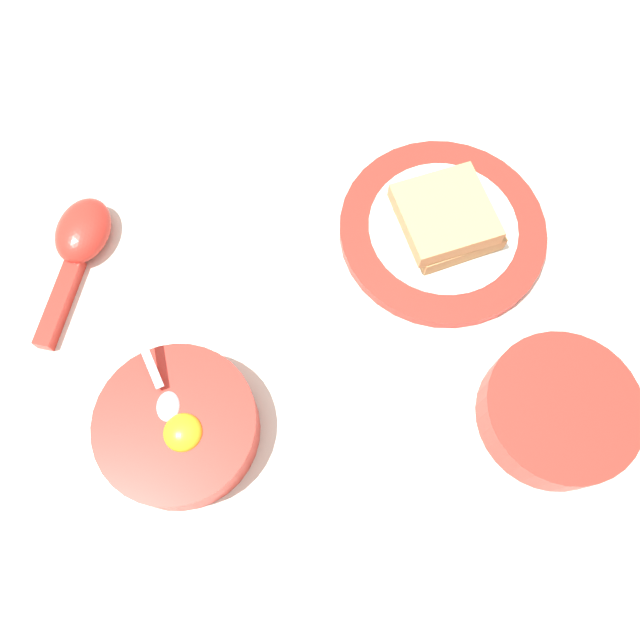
% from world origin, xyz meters
% --- Properties ---
extents(ground_plane, '(3.00, 3.00, 0.00)m').
position_xyz_m(ground_plane, '(0.00, 0.00, 0.00)').
color(ground_plane, silver).
extents(egg_bowl, '(0.14, 0.14, 0.07)m').
position_xyz_m(egg_bowl, '(0.10, -0.09, 0.02)').
color(egg_bowl, red).
rests_on(egg_bowl, ground_plane).
extents(toast_plate, '(0.20, 0.20, 0.01)m').
position_xyz_m(toast_plate, '(-0.09, 0.16, 0.01)').
color(toast_plate, red).
rests_on(toast_plate, ground_plane).
extents(toast_sandwich, '(0.10, 0.11, 0.04)m').
position_xyz_m(toast_sandwich, '(-0.08, 0.16, 0.03)').
color(toast_sandwich, tan).
rests_on(toast_sandwich, toast_plate).
extents(soup_spoon, '(0.16, 0.07, 0.03)m').
position_xyz_m(soup_spoon, '(-0.09, -0.19, 0.01)').
color(soup_spoon, red).
rests_on(soup_spoon, ground_plane).
extents(congee_bowl, '(0.13, 0.13, 0.04)m').
position_xyz_m(congee_bowl, '(0.10, 0.23, 0.02)').
color(congee_bowl, red).
rests_on(congee_bowl, ground_plane).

